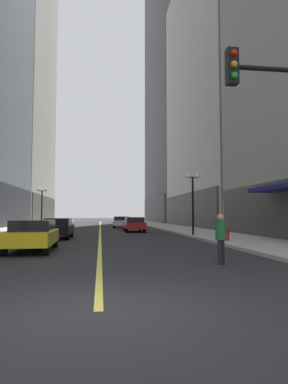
# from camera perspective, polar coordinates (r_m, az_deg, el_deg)

# --- Properties ---
(ground_plane) EXTENTS (200.00, 200.00, 0.00)m
(ground_plane) POSITION_cam_1_polar(r_m,az_deg,el_deg) (40.57, -7.52, -6.03)
(ground_plane) COLOR #262628
(sidewalk_left) EXTENTS (4.50, 78.00, 0.15)m
(sidewalk_left) POSITION_cam_1_polar(r_m,az_deg,el_deg) (41.40, -19.07, -5.70)
(sidewalk_left) COLOR #ADA8A0
(sidewalk_left) RESTS_ON ground
(sidewalk_right) EXTENTS (4.50, 78.00, 0.15)m
(sidewalk_right) POSITION_cam_1_polar(r_m,az_deg,el_deg) (41.39, 4.04, -5.91)
(sidewalk_right) COLOR #ADA8A0
(sidewalk_right) RESTS_ON ground
(lane_centre_stripe) EXTENTS (0.16, 70.00, 0.01)m
(lane_centre_stripe) POSITION_cam_1_polar(r_m,az_deg,el_deg) (40.57, -7.52, -6.02)
(lane_centre_stripe) COLOR #E5D64C
(lane_centre_stripe) RESTS_ON ground
(building_left_far) EXTENTS (16.01, 26.00, 86.85)m
(building_left_far) POSITION_cam_1_polar(r_m,az_deg,el_deg) (79.88, -22.31, 27.99)
(building_left_far) COLOR #B7AD99
(building_left_far) RESTS_ON ground
(building_right_mid) EXTENTS (12.69, 24.00, 34.52)m
(building_right_mid) POSITION_cam_1_polar(r_m,az_deg,el_deg) (46.12, 14.89, 16.09)
(building_right_mid) COLOR #A8A399
(building_right_mid) RESTS_ON ground
(building_right_far) EXTENTS (12.24, 26.00, 87.03)m
(building_right_far) POSITION_cam_1_polar(r_m,az_deg,el_deg) (79.50, 6.44, 27.95)
(building_right_far) COLOR slate
(building_right_far) RESTS_ON ground
(storefront_awning_right) EXTENTS (1.60, 5.09, 3.12)m
(storefront_awning_right) POSITION_cam_1_polar(r_m,az_deg,el_deg) (19.29, 22.67, 0.66)
(storefront_awning_right) COLOR navy
(storefront_awning_right) RESTS_ON ground
(car_yellow) EXTENTS (1.89, 4.14, 1.32)m
(car_yellow) POSITION_cam_1_polar(r_m,az_deg,el_deg) (15.08, -18.55, -6.89)
(car_yellow) COLOR yellow
(car_yellow) RESTS_ON ground
(car_black) EXTENTS (1.75, 4.43, 1.32)m
(car_black) POSITION_cam_1_polar(r_m,az_deg,el_deg) (22.58, -14.49, -5.89)
(car_black) COLOR black
(car_black) RESTS_ON ground
(car_red) EXTENTS (1.78, 4.11, 1.32)m
(car_red) POSITION_cam_1_polar(r_m,az_deg,el_deg) (30.14, -1.72, -5.47)
(car_red) COLOR #B21919
(car_red) RESTS_ON ground
(car_white) EXTENTS (2.14, 4.46, 1.32)m
(car_white) POSITION_cam_1_polar(r_m,az_deg,el_deg) (39.53, -3.90, -5.07)
(car_white) COLOR silver
(car_white) RESTS_ON ground
(pedestrian_in_green_parka) EXTENTS (0.48, 0.48, 1.59)m
(pedestrian_in_green_parka) POSITION_cam_1_polar(r_m,az_deg,el_deg) (10.88, 13.03, -7.19)
(pedestrian_in_green_parka) COLOR black
(pedestrian_in_green_parka) RESTS_ON ground
(street_lamp_left_far) EXTENTS (1.06, 0.36, 4.43)m
(street_lamp_left_far) POSITION_cam_1_polar(r_m,az_deg,el_deg) (38.33, -17.09, -1.15)
(street_lamp_left_far) COLOR black
(street_lamp_left_far) RESTS_ON ground
(street_lamp_right_mid) EXTENTS (1.06, 0.36, 4.43)m
(street_lamp_right_mid) POSITION_cam_1_polar(r_m,az_deg,el_deg) (23.47, 8.34, 0.32)
(street_lamp_right_mid) COLOR black
(street_lamp_right_mid) RESTS_ON ground
(fire_hydrant_right) EXTENTS (0.28, 0.28, 0.80)m
(fire_hydrant_right) POSITION_cam_1_polar(r_m,az_deg,el_deg) (18.93, 13.99, -7.28)
(fire_hydrant_right) COLOR red
(fire_hydrant_right) RESTS_ON ground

